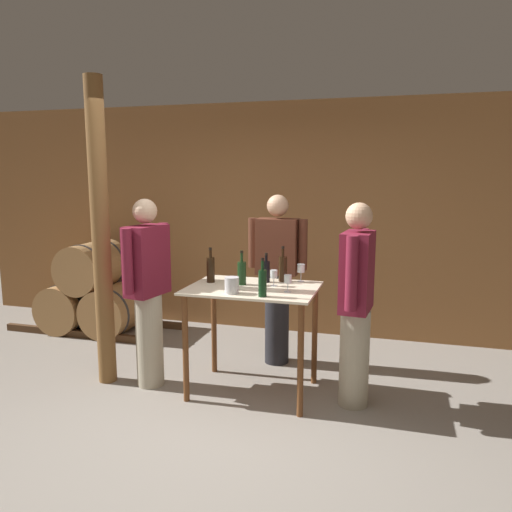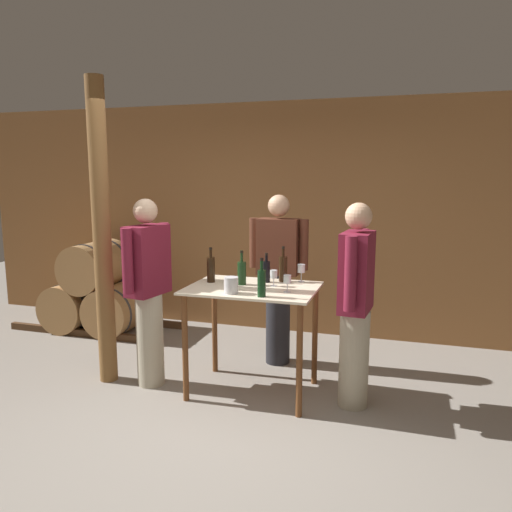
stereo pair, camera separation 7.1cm
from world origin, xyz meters
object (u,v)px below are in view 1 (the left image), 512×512
Objects in this scene: wine_bottle_center at (266,271)px; wine_glass_near_left at (274,275)px; wine_glass_near_right at (301,269)px; wooden_post at (101,235)px; wine_bottle_far_left at (211,269)px; person_host at (148,289)px; wine_bottle_far_right at (283,268)px; person_visitor_bearded at (277,276)px; ice_bucket at (232,285)px; wine_glass_near_center at (288,280)px; wine_bottle_left at (242,272)px; wine_bottle_right at (263,282)px; person_visitor_with_scarf at (356,301)px.

wine_bottle_center reaches higher than wine_glass_near_left.
wine_glass_near_left is 0.30m from wine_glass_near_right.
wooden_post is 8.75× the size of wine_bottle_far_left.
person_host is at bearing 4.63° from wooden_post.
wine_bottle_far_right is 0.19× the size of person_visitor_bearded.
wine_glass_near_left reaches higher than ice_bucket.
wine_glass_near_center is at bearing -71.15° from wine_bottle_far_right.
ice_bucket is at bearing -86.57° from wine_bottle_left.
wine_glass_near_center is (0.16, -0.18, 0.00)m from wine_glass_near_left.
wooden_post is at bearing -147.51° from person_visitor_bearded.
wine_bottle_left reaches higher than wine_glass_near_center.
wine_glass_near_right reaches higher than wine_glass_near_left.
wine_bottle_right reaches higher than wine_bottle_center.
person_visitor_bearded is (-0.16, 0.44, -0.17)m from wine_bottle_far_right.
wine_bottle_far_left is at bearing -161.92° from wine_glass_near_right.
wine_glass_near_center is (0.13, -0.39, -0.02)m from wine_bottle_far_right.
ice_bucket is (0.02, -0.33, -0.04)m from wine_bottle_left.
wine_glass_near_left is at bearing 53.46° from ice_bucket.
wine_glass_near_left is at bearing 4.37° from wine_bottle_left.
person_host is at bearing -161.50° from wine_bottle_center.
person_host is at bearing -161.16° from wine_glass_near_right.
wine_bottle_far_right is 1.20m from person_host.
wine_glass_near_left is 0.08× the size of person_visitor_with_scarf.
wine_bottle_right is at bearing -92.37° from wine_bottle_far_right.
person_visitor_with_scarf is (0.96, 0.25, -0.12)m from ice_bucket.
wooden_post is 1.01m from wine_bottle_far_left.
wine_bottle_right is at bearing -106.37° from wine_glass_near_right.
wooden_post is at bearing -165.48° from wine_bottle_center.
wine_bottle_left is at bearing -143.69° from wine_bottle_far_right.
wine_bottle_far_left reaches higher than wine_bottle_center.
wine_bottle_far_left is at bearing 177.60° from wine_bottle_left.
wine_bottle_center is at bearing -151.08° from wine_bottle_far_right.
wine_bottle_far_left is at bearing -163.12° from wine_bottle_center.
wine_bottle_far_right is at bearing -70.42° from person_visitor_bearded.
wine_bottle_center is at bearing 14.52° from wooden_post.
wine_glass_near_center is at bearing 1.70° from wooden_post.
wine_bottle_left is 0.70m from person_visitor_bearded.
wine_bottle_far_left is at bearing 132.33° from ice_bucket.
wine_bottle_left is 1.14× the size of wine_bottle_center.
wine_bottle_far_right reaches higher than wine_glass_near_right.
person_host is at bearing 169.61° from ice_bucket.
wine_bottle_right is at bearing -32.96° from wine_bottle_far_left.
person_visitor_with_scarf is at bearing 3.28° from person_host.
ice_bucket is 1.01m from person_visitor_bearded.
person_visitor_with_scarf is at bearing 22.43° from wine_bottle_right.
wine_bottle_left is 0.47m from wine_glass_near_center.
wine_bottle_far_right is at bearing 36.31° from wine_bottle_left.
wine_glass_near_right is at bearing 147.04° from person_visitor_with_scarf.
wine_glass_near_right is (0.16, 0.03, -0.01)m from wine_bottle_far_right.
wine_glass_near_right is at bearing 15.47° from wooden_post.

